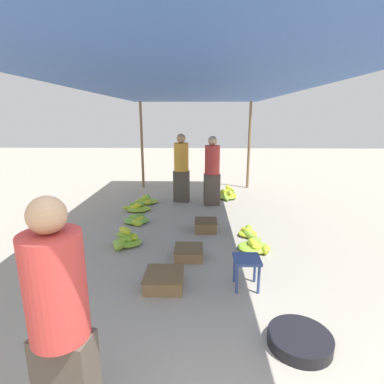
% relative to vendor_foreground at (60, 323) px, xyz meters
% --- Properties ---
extents(canopy_post_back_left, '(0.08, 0.08, 2.59)m').
position_rel_vendor_foreground_xyz_m(canopy_post_back_left, '(-0.87, 7.54, 0.40)').
color(canopy_post_back_left, olive).
rests_on(canopy_post_back_left, ground).
extents(canopy_post_back_right, '(0.08, 0.08, 2.59)m').
position_rel_vendor_foreground_xyz_m(canopy_post_back_right, '(2.39, 7.54, 0.40)').
color(canopy_post_back_right, olive).
rests_on(canopy_post_back_right, ground).
extents(canopy_tarp, '(3.66, 8.20, 0.04)m').
position_rel_vendor_foreground_xyz_m(canopy_tarp, '(0.76, 3.64, 1.71)').
color(canopy_tarp, '#33569E').
rests_on(canopy_tarp, canopy_post_front_left).
extents(vendor_foreground, '(0.42, 0.42, 1.73)m').
position_rel_vendor_foreground_xyz_m(vendor_foreground, '(0.00, 0.00, 0.00)').
color(vendor_foreground, '#4C4238').
rests_on(vendor_foreground, ground).
extents(stool, '(0.34, 0.34, 0.42)m').
position_rel_vendor_foreground_xyz_m(stool, '(1.50, 1.89, -0.56)').
color(stool, '#384C84').
rests_on(stool, ground).
extents(basin_black, '(0.62, 0.62, 0.13)m').
position_rel_vendor_foreground_xyz_m(basin_black, '(1.87, 0.87, -0.84)').
color(basin_black, black).
rests_on(basin_black, ground).
extents(banana_pile_left_0, '(0.50, 0.70, 0.32)m').
position_rel_vendor_foreground_xyz_m(banana_pile_left_0, '(-0.38, 3.18, -0.80)').
color(banana_pile_left_0, '#C2D229').
rests_on(banana_pile_left_0, ground).
extents(banana_pile_left_1, '(0.60, 0.67, 0.23)m').
position_rel_vendor_foreground_xyz_m(banana_pile_left_1, '(-0.47, 5.76, -0.82)').
color(banana_pile_left_1, '#C3D229').
rests_on(banana_pile_left_1, ground).
extents(banana_pile_left_2, '(0.53, 0.65, 0.17)m').
position_rel_vendor_foreground_xyz_m(banana_pile_left_2, '(-0.42, 4.31, -0.83)').
color(banana_pile_left_2, '#C5D329').
rests_on(banana_pile_left_2, ground).
extents(banana_pile_left_3, '(0.69, 0.46, 0.21)m').
position_rel_vendor_foreground_xyz_m(banana_pile_left_3, '(-0.57, 5.10, -0.82)').
color(banana_pile_left_3, yellow).
rests_on(banana_pile_left_3, ground).
extents(banana_pile_right_0, '(0.54, 0.50, 0.19)m').
position_rel_vendor_foreground_xyz_m(banana_pile_right_0, '(1.81, 3.01, -0.82)').
color(banana_pile_right_0, '#C9D528').
rests_on(banana_pile_right_0, ground).
extents(banana_pile_right_1, '(0.36, 0.54, 0.18)m').
position_rel_vendor_foreground_xyz_m(banana_pile_right_1, '(1.79, 3.65, -0.83)').
color(banana_pile_right_1, '#8DBD33').
rests_on(banana_pile_right_1, ground).
extents(banana_pile_right_2, '(0.46, 0.40, 0.23)m').
position_rel_vendor_foreground_xyz_m(banana_pile_right_2, '(1.72, 6.81, -0.82)').
color(banana_pile_right_2, '#AFCA2D').
rests_on(banana_pile_right_2, ground).
extents(banana_pile_right_3, '(0.56, 0.72, 0.21)m').
position_rel_vendor_foreground_xyz_m(banana_pile_right_3, '(1.65, 6.26, -0.83)').
color(banana_pile_right_3, '#8BBC33').
rests_on(banana_pile_right_3, ground).
extents(crate_near, '(0.50, 0.50, 0.20)m').
position_rel_vendor_foreground_xyz_m(crate_near, '(0.43, 1.88, -0.80)').
color(crate_near, olive).
rests_on(crate_near, ground).
extents(crate_mid, '(0.45, 0.45, 0.18)m').
position_rel_vendor_foreground_xyz_m(crate_mid, '(0.72, 2.71, -0.81)').
color(crate_mid, olive).
rests_on(crate_mid, ground).
extents(crate_far, '(0.43, 0.43, 0.22)m').
position_rel_vendor_foreground_xyz_m(crate_far, '(1.02, 3.88, -0.79)').
color(crate_far, brown).
rests_on(crate_far, ground).
extents(shopper_walking_mid, '(0.44, 0.44, 1.75)m').
position_rel_vendor_foreground_xyz_m(shopper_walking_mid, '(0.42, 5.94, 0.01)').
color(shopper_walking_mid, '#4C4238').
rests_on(shopper_walking_mid, ground).
extents(shopper_walking_far, '(0.42, 0.42, 1.72)m').
position_rel_vendor_foreground_xyz_m(shopper_walking_far, '(1.20, 5.63, -0.01)').
color(shopper_walking_far, '#4C4238').
rests_on(shopper_walking_far, ground).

